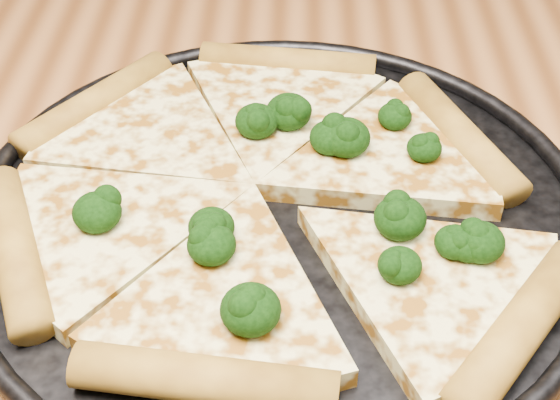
{
  "coord_description": "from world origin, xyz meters",
  "views": [
    {
      "loc": [
        0.03,
        -0.43,
        1.1
      ],
      "look_at": [
        0.02,
        -0.04,
        0.77
      ],
      "focal_mm": 52.59,
      "sensor_mm": 36.0,
      "label": 1
    }
  ],
  "objects": [
    {
      "name": "dining_table",
      "position": [
        0.0,
        0.0,
        0.66
      ],
      "size": [
        1.2,
        0.9,
        0.75
      ],
      "color": "brown",
      "rests_on": "ground"
    },
    {
      "name": "pizza_pan",
      "position": [
        0.02,
        -0.04,
        0.76
      ],
      "size": [
        0.4,
        0.4,
        0.02
      ],
      "color": "black",
      "rests_on": "dining_table"
    },
    {
      "name": "pizza",
      "position": [
        0.01,
        -0.03,
        0.77
      ],
      "size": [
        0.37,
        0.35,
        0.03
      ],
      "rotation": [
        0.0,
        0.0,
        -0.12
      ],
      "color": "#E3DA8B",
      "rests_on": "pizza_pan"
    },
    {
      "name": "broccoli_florets",
      "position": [
        0.05,
        -0.05,
        0.78
      ],
      "size": [
        0.25,
        0.21,
        0.02
      ],
      "color": "black",
      "rests_on": "pizza"
    }
  ]
}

